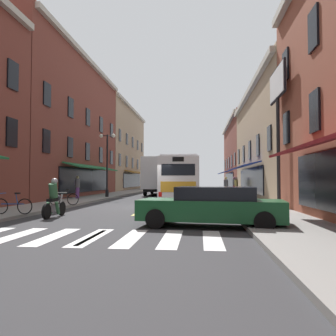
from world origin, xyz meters
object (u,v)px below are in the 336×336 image
at_px(bicycle_near, 64,199).
at_px(sedan_near, 212,206).
at_px(sedan_mid, 167,186).
at_px(pedestrian_near, 77,186).
at_px(box_truck, 158,176).
at_px(pedestrian_far, 236,185).
at_px(pedestrian_mid, 226,187).
at_px(pedestrian_rear, 234,185).
at_px(bicycle_mid, 13,206).
at_px(transit_bus, 181,179).
at_px(street_lamp_twin, 107,162).
at_px(billboard_sign, 278,100).
at_px(motorcycle_rider, 54,201).

bearing_deg(bicycle_near, sedan_near, -39.70).
bearing_deg(sedan_mid, pedestrian_near, -104.00).
distance_m(sedan_mid, pedestrian_near, 20.51).
height_order(box_truck, sedan_mid, box_truck).
bearing_deg(pedestrian_far, sedan_near, -60.51).
xyz_separation_m(pedestrian_mid, pedestrian_rear, (1.43, 7.09, 0.04)).
distance_m(sedan_mid, pedestrian_rear, 12.99).
xyz_separation_m(sedan_mid, bicycle_mid, (-3.30, -31.25, -0.21)).
distance_m(transit_bus, bicycle_near, 10.18).
height_order(pedestrian_mid, street_lamp_twin, street_lamp_twin).
relative_size(sedan_mid, street_lamp_twin, 0.88).
bearing_deg(pedestrian_far, pedestrian_near, -108.47).
bearing_deg(street_lamp_twin, transit_bus, -9.92).
xyz_separation_m(box_truck, pedestrian_mid, (6.54, -6.89, -0.97)).
xyz_separation_m(transit_bus, pedestrian_rear, (5.06, 8.32, -0.63)).
distance_m(bicycle_mid, pedestrian_near, 11.49).
bearing_deg(street_lamp_twin, pedestrian_rear, 32.05).
distance_m(sedan_mid, bicycle_near, 26.57).
relative_size(bicycle_near, pedestrian_near, 0.97).
xyz_separation_m(billboard_sign, motorcycle_rider, (-10.21, -4.06, -5.07)).
height_order(bicycle_mid, pedestrian_far, pedestrian_far).
xyz_separation_m(box_truck, pedestrian_far, (8.06, -0.82, -0.97)).
height_order(pedestrian_near, street_lamp_twin, street_lamp_twin).
distance_m(pedestrian_mid, pedestrian_far, 6.25).
distance_m(transit_bus, motorcycle_rider, 13.44).
height_order(billboard_sign, pedestrian_far, billboard_sign).
bearing_deg(box_truck, bicycle_near, -101.83).
distance_m(billboard_sign, pedestrian_rear, 17.49).
bearing_deg(transit_bus, pedestrian_near, -169.80).
relative_size(transit_bus, box_truck, 1.51).
bearing_deg(transit_bus, sedan_near, -82.77).
distance_m(bicycle_near, pedestrian_mid, 13.50).
height_order(motorcycle_rider, pedestrian_far, pedestrian_far).
bearing_deg(pedestrian_far, transit_bus, -87.21).
height_order(sedan_mid, pedestrian_mid, pedestrian_mid).
bearing_deg(billboard_sign, pedestrian_far, 91.43).
relative_size(billboard_sign, transit_bus, 0.59).
xyz_separation_m(pedestrian_rear, street_lamp_twin, (-11.49, -7.20, 2.07)).
bearing_deg(pedestrian_mid, street_lamp_twin, -67.21).
xyz_separation_m(box_truck, bicycle_near, (-3.36, -16.05, -1.48)).
xyz_separation_m(motorcycle_rider, bicycle_near, (-1.61, 4.64, -0.21)).
bearing_deg(sedan_near, box_truck, 101.84).
bearing_deg(street_lamp_twin, box_truck, 63.29).
relative_size(transit_bus, sedan_near, 2.51).
bearing_deg(pedestrian_rear, transit_bus, 119.54).
height_order(bicycle_near, pedestrian_far, pedestrian_far).
xyz_separation_m(box_truck, pedestrian_rear, (7.97, 0.20, -0.93)).
bearing_deg(street_lamp_twin, bicycle_mid, -89.75).
relative_size(sedan_near, sedan_mid, 1.05).
relative_size(pedestrian_far, pedestrian_rear, 0.96).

